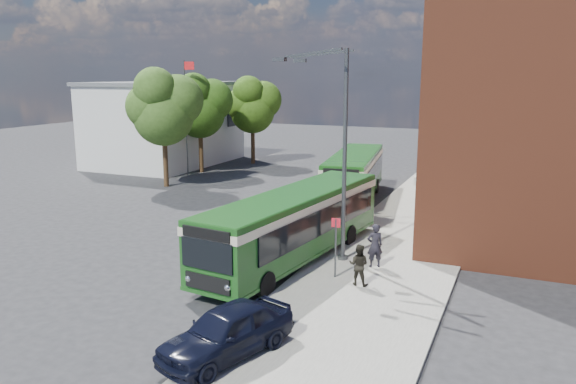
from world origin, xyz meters
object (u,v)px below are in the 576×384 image
at_px(street_lamp, 336,152).
at_px(bus_rear, 354,172).
at_px(parked_car, 227,331).
at_px(bus_front, 294,220).

relative_size(street_lamp, bus_rear, 0.82).
bearing_deg(street_lamp, bus_rear, 102.93).
bearing_deg(street_lamp, parked_car, -90.23).
bearing_deg(bus_front, parked_car, -79.65).
relative_size(street_lamp, bus_front, 0.73).
xyz_separation_m(bus_rear, parked_car, (2.73, -21.45, -0.95)).
relative_size(bus_front, bus_rear, 1.12).
relative_size(bus_rear, parked_car, 2.57).
xyz_separation_m(street_lamp, parked_car, (-0.04, -9.38, -3.91)).
distance_m(street_lamp, bus_rear, 12.73).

